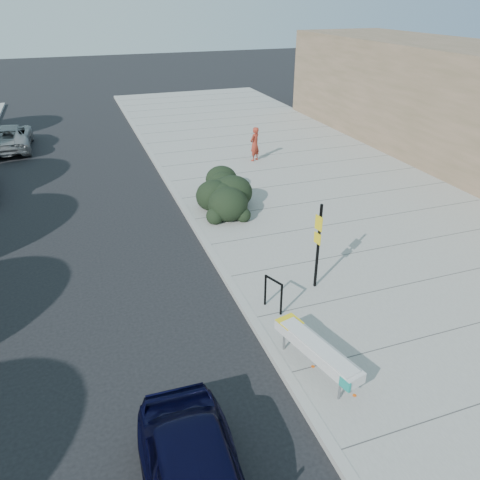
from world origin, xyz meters
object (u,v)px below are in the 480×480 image
(bike_rack, at_px, (273,291))
(bench, at_px, (317,349))
(pedestrian, at_px, (255,144))
(suv_silver, at_px, (9,137))
(sign_post, at_px, (318,241))

(bike_rack, bearing_deg, bench, -112.11)
(pedestrian, bearing_deg, suv_silver, -62.93)
(bike_rack, bearing_deg, sign_post, -0.23)
(sign_post, bearing_deg, suv_silver, 108.06)
(suv_silver, xyz_separation_m, pedestrian, (11.12, -6.42, 0.30))
(pedestrian, bearing_deg, bike_rack, 38.09)
(bench, height_order, sign_post, sign_post)
(bike_rack, bearing_deg, suv_silver, 90.28)
(bike_rack, relative_size, pedestrian, 0.56)
(suv_silver, bearing_deg, bench, 109.86)
(sign_post, relative_size, pedestrian, 1.52)
(bench, xyz_separation_m, sign_post, (1.48, 2.86, 0.83))
(bike_rack, height_order, pedestrian, pedestrian)
(bike_rack, xyz_separation_m, suv_silver, (-7.26, 17.67, -0.05))
(sign_post, xyz_separation_m, suv_silver, (-8.73, 17.08, -0.89))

